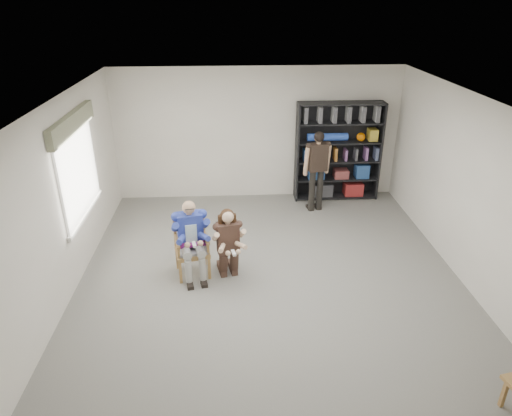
{
  "coord_description": "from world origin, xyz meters",
  "views": [
    {
      "loc": [
        -0.57,
        -5.85,
        4.11
      ],
      "look_at": [
        -0.2,
        0.6,
        1.05
      ],
      "focal_mm": 32.0,
      "sensor_mm": 36.0,
      "label": 1
    }
  ],
  "objects_px": {
    "seated_man": "(191,239)",
    "bookshelf": "(338,152)",
    "armchair": "(192,247)",
    "kneeling_woman": "(229,245)",
    "standing_man": "(317,172)"
  },
  "relations": [
    {
      "from": "armchair",
      "to": "kneeling_woman",
      "type": "relative_size",
      "value": 0.84
    },
    {
      "from": "seated_man",
      "to": "bookshelf",
      "type": "xyz_separation_m",
      "value": [
        2.92,
        2.87,
        0.41
      ]
    },
    {
      "from": "armchair",
      "to": "bookshelf",
      "type": "relative_size",
      "value": 0.47
    },
    {
      "from": "bookshelf",
      "to": "kneeling_woman",
      "type": "bearing_deg",
      "value": -128.06
    },
    {
      "from": "kneeling_woman",
      "to": "standing_man",
      "type": "bearing_deg",
      "value": 40.89
    },
    {
      "from": "seated_man",
      "to": "kneeling_woman",
      "type": "height_order",
      "value": "seated_man"
    },
    {
      "from": "standing_man",
      "to": "kneeling_woman",
      "type": "bearing_deg",
      "value": -140.33
    },
    {
      "from": "armchair",
      "to": "kneeling_woman",
      "type": "distance_m",
      "value": 0.6
    },
    {
      "from": "armchair",
      "to": "seated_man",
      "type": "relative_size",
      "value": 0.77
    },
    {
      "from": "armchair",
      "to": "standing_man",
      "type": "height_order",
      "value": "standing_man"
    },
    {
      "from": "seated_man",
      "to": "bookshelf",
      "type": "bearing_deg",
      "value": 32.39
    },
    {
      "from": "bookshelf",
      "to": "standing_man",
      "type": "height_order",
      "value": "bookshelf"
    },
    {
      "from": "seated_man",
      "to": "standing_man",
      "type": "height_order",
      "value": "standing_man"
    },
    {
      "from": "bookshelf",
      "to": "standing_man",
      "type": "relative_size",
      "value": 1.25
    },
    {
      "from": "seated_man",
      "to": "bookshelf",
      "type": "height_order",
      "value": "bookshelf"
    }
  ]
}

